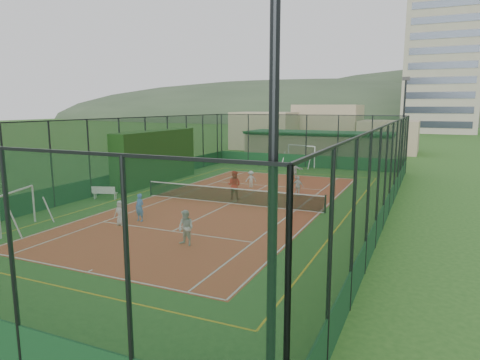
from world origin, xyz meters
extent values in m
plane|color=#2A5B1F|center=(0.00, 0.00, 0.00)|extent=(300.00, 300.00, 0.00)
cube|color=#B14227|center=(0.00, 0.00, 0.01)|extent=(11.17, 23.97, 0.01)
cube|color=beige|center=(12.00, 82.00, 15.00)|extent=(15.00, 12.00, 30.00)
cube|color=black|center=(-8.30, 4.28, 1.99)|extent=(1.36, 9.09, 3.98)
imported|color=silver|center=(-2.92, -6.51, 0.63)|extent=(0.68, 0.52, 1.24)
imported|color=#4B7BD5|center=(-2.52, -5.49, 0.72)|extent=(0.55, 0.40, 1.42)
imported|color=silver|center=(1.66, -7.87, 0.76)|extent=(0.82, 0.69, 1.51)
imported|color=silver|center=(-0.85, 5.30, 0.62)|extent=(0.90, 0.81, 1.22)
imported|color=silver|center=(3.12, 3.76, 0.66)|extent=(0.80, 0.44, 1.30)
imported|color=white|center=(0.95, 10.20, 0.76)|extent=(1.45, 0.72, 1.50)
imported|color=red|center=(-0.29, 1.20, 0.92)|extent=(0.93, 0.75, 1.81)
sphere|color=#CCE033|center=(2.85, 2.07, 0.04)|extent=(0.07, 0.07, 0.07)
sphere|color=#CCE033|center=(-3.42, 1.08, 0.04)|extent=(0.07, 0.07, 0.07)
sphere|color=#CCE033|center=(1.39, 1.45, 0.04)|extent=(0.07, 0.07, 0.07)
sphere|color=#CCE033|center=(3.28, 1.60, 0.04)|extent=(0.07, 0.07, 0.07)
sphere|color=#CCE033|center=(-1.37, 0.71, 0.04)|extent=(0.07, 0.07, 0.07)
sphere|color=#CCE033|center=(1.89, 0.95, 0.04)|extent=(0.07, 0.07, 0.07)
sphere|color=#CCE033|center=(2.27, 0.77, 0.04)|extent=(0.07, 0.07, 0.07)
camera|label=1|loc=(10.80, -22.82, 5.83)|focal=32.00mm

